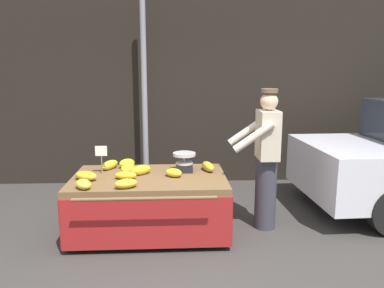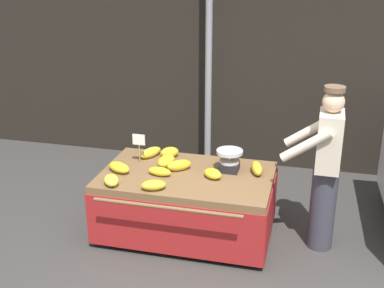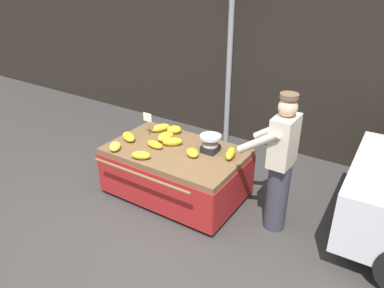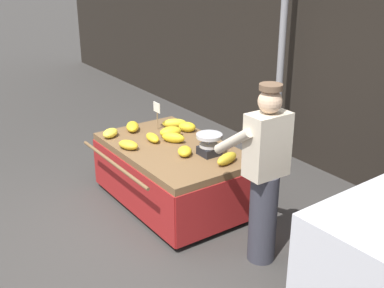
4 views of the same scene
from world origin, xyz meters
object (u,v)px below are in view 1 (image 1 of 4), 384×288
object	(u,v)px
price_sign	(101,154)
banana_bunch_4	(141,170)
weighing_scale	(184,162)
banana_bunch_8	(126,175)
banana_bunch_3	(127,163)
banana_bunch_7	(126,184)
banana_bunch_5	(128,168)
banana_bunch_2	(110,165)
banana_bunch_9	(83,184)
vendor_person	(266,159)
banana_cart	(150,191)
banana_bunch_6	(208,166)
banana_bunch_1	(174,173)
street_pole	(144,97)
banana_bunch_0	(86,176)

from	to	relation	value
price_sign	banana_bunch_4	world-z (taller)	price_sign
weighing_scale	banana_bunch_8	world-z (taller)	weighing_scale
banana_bunch_3	banana_bunch_8	bearing A→B (deg)	-85.23
banana_bunch_3	banana_bunch_7	size ratio (longest dim) A/B	0.86
banana_bunch_3	banana_bunch_8	xyz separation A→B (m)	(0.04, -0.51, -0.01)
banana_bunch_3	banana_bunch_4	xyz separation A→B (m)	(0.20, -0.33, -0.00)
banana_bunch_4	banana_bunch_5	world-z (taller)	banana_bunch_5
price_sign	banana_bunch_2	size ratio (longest dim) A/B	1.15
banana_bunch_7	banana_bunch_9	world-z (taller)	banana_bunch_9
banana_bunch_4	vendor_person	world-z (taller)	vendor_person
banana_cart	vendor_person	bearing A→B (deg)	3.14
banana_bunch_6	vendor_person	bearing A→B (deg)	-10.20
banana_bunch_2	banana_bunch_9	bearing A→B (deg)	-100.59
price_sign	banana_bunch_1	world-z (taller)	price_sign
street_pole	banana_bunch_4	world-z (taller)	street_pole
banana_bunch_3	banana_bunch_4	bearing A→B (deg)	-58.25
banana_bunch_2	banana_bunch_0	bearing A→B (deg)	-112.03
banana_bunch_1	banana_bunch_6	xyz separation A→B (m)	(0.42, 0.24, 0.01)
banana_bunch_0	banana_bunch_5	xyz separation A→B (m)	(0.44, 0.26, 0.01)
banana_bunch_1	vendor_person	distance (m)	1.12
banana_bunch_8	vendor_person	distance (m)	1.68
price_sign	banana_bunch_6	world-z (taller)	price_sign
banana_bunch_5	street_pole	bearing A→B (deg)	86.33
street_pole	banana_bunch_7	distance (m)	2.32
vendor_person	street_pole	bearing A→B (deg)	132.93
banana_bunch_0	banana_bunch_3	bearing A→B (deg)	52.58
banana_bunch_0	banana_bunch_6	bearing A→B (deg)	12.94
weighing_scale	banana_bunch_5	size ratio (longest dim) A/B	1.06
banana_cart	price_sign	size ratio (longest dim) A/B	5.35
price_sign	banana_bunch_8	world-z (taller)	price_sign
banana_bunch_2	banana_bunch_4	world-z (taller)	banana_bunch_4
banana_bunch_1	banana_bunch_0	bearing A→B (deg)	-174.79
banana_bunch_1	banana_bunch_4	distance (m)	0.40
banana_bunch_1	banana_bunch_6	size ratio (longest dim) A/B	0.72
banana_cart	street_pole	bearing A→B (deg)	95.20
banana_bunch_5	banana_cart	bearing A→B (deg)	-27.71
banana_bunch_2	banana_bunch_6	size ratio (longest dim) A/B	1.00
banana_bunch_2	banana_bunch_5	world-z (taller)	banana_bunch_5
street_pole	banana_bunch_1	bearing A→B (deg)	-75.95
street_pole	banana_bunch_7	xyz separation A→B (m)	(-0.06, -2.19, -0.75)
banana_bunch_0	banana_cart	bearing A→B (deg)	10.05
banana_cart	banana_bunch_8	xyz separation A→B (m)	(-0.26, -0.11, 0.23)
price_sign	banana_cart	bearing A→B (deg)	-14.09
banana_cart	banana_bunch_2	distance (m)	0.66
banana_bunch_8	vendor_person	size ratio (longest dim) A/B	0.15
banana_bunch_4	banana_bunch_5	xyz separation A→B (m)	(-0.16, 0.07, 0.01)
banana_bunch_6	banana_bunch_9	world-z (taller)	banana_bunch_6
weighing_scale	banana_bunch_9	xyz separation A→B (m)	(-1.08, -0.63, -0.07)
price_sign	banana_bunch_8	distance (m)	0.45
banana_bunch_5	banana_bunch_8	distance (m)	0.25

